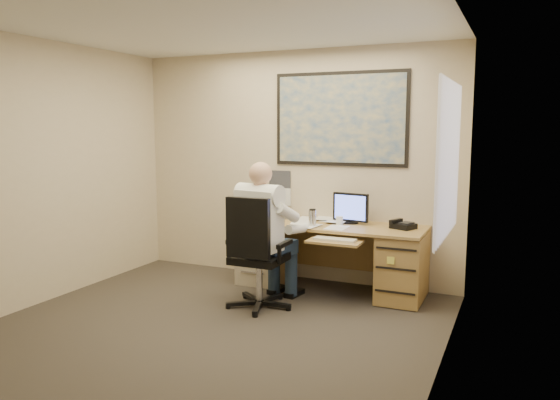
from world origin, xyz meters
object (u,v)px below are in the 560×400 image
at_px(desk, 381,256).
at_px(filing_cabinet, 263,248).
at_px(person, 260,235).
at_px(office_chair, 257,276).

height_order(desk, filing_cabinet, desk).
height_order(filing_cabinet, person, person).
bearing_deg(office_chair, person, 89.46).
bearing_deg(person, office_chair, -80.66).
distance_m(office_chair, person, 0.41).
bearing_deg(person, desk, 47.19).
height_order(filing_cabinet, office_chair, office_chair).
bearing_deg(person, filing_cabinet, 123.62).
distance_m(filing_cabinet, person, 0.96).
xyz_separation_m(filing_cabinet, person, (0.37, -0.82, 0.34)).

